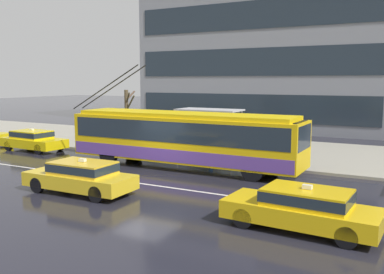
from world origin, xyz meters
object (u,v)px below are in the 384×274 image
taxi_oncoming_far (303,207)px  pedestrian_approaching_curb (211,136)px  taxi_oncoming_near (81,175)px  street_tree_bare (127,115)px  taxi_queued_behind_bus (33,139)px  trolleybus (183,137)px  bus_shelter (211,119)px  pedestrian_at_shelter (140,125)px

taxi_oncoming_far → pedestrian_approaching_curb: size_ratio=2.66×
taxi_oncoming_near → street_tree_bare: bearing=117.9°
taxi_queued_behind_bus → street_tree_bare: size_ratio=1.21×
trolleybus → pedestrian_approaching_curb: bearing=92.9°
taxi_queued_behind_bus → pedestrian_approaching_curb: 11.40m
bus_shelter → pedestrian_approaching_curb: bus_shelter is taller
trolleybus → taxi_oncoming_far: size_ratio=2.84×
bus_shelter → pedestrian_approaching_curb: (0.20, -0.40, -0.95)m
bus_shelter → street_tree_bare: street_tree_bare is taller
trolleybus → street_tree_bare: bearing=148.0°
taxi_oncoming_far → bus_shelter: bus_shelter is taller
taxi_oncoming_far → street_tree_bare: street_tree_bare is taller
pedestrian_at_shelter → street_tree_bare: street_tree_bare is taller
trolleybus → taxi_queued_behind_bus: size_ratio=2.98×
trolleybus → street_tree_bare: (-6.62, 4.13, 0.61)m
trolleybus → pedestrian_at_shelter: trolleybus is taller
taxi_oncoming_far → street_tree_bare: (-14.23, 10.36, 1.47)m
street_tree_bare → bus_shelter: bearing=-1.1°
street_tree_bare → trolleybus: bearing=-32.0°
bus_shelter → street_tree_bare: size_ratio=1.03×
bus_shelter → street_tree_bare: (-6.24, 0.12, 0.04)m
pedestrian_approaching_curb → street_tree_bare: 6.53m
taxi_oncoming_far → bus_shelter: 13.07m
trolleybus → taxi_oncoming_far: trolleybus is taller
taxi_oncoming_near → street_tree_bare: street_tree_bare is taller
pedestrian_approaching_curb → pedestrian_at_shelter: bearing=-160.2°
pedestrian_at_shelter → pedestrian_approaching_curb: pedestrian_at_shelter is taller
taxi_oncoming_far → taxi_oncoming_near: bearing=179.8°
trolleybus → street_tree_bare: size_ratio=3.61×
taxi_oncoming_far → pedestrian_approaching_curb: (-7.80, 9.84, 0.47)m
pedestrian_approaching_curb → trolleybus: bearing=-87.1°
pedestrian_approaching_curb → taxi_oncoming_far: bearing=-51.6°
taxi_queued_behind_bus → pedestrian_at_shelter: pedestrian_at_shelter is taller
taxi_queued_behind_bus → pedestrian_at_shelter: (6.83, 2.04, 1.06)m
taxi_oncoming_near → pedestrian_at_shelter: (-3.05, 8.35, 1.06)m
taxi_oncoming_far → bus_shelter: size_ratio=1.23×
pedestrian_approaching_curb → street_tree_bare: street_tree_bare is taller
pedestrian_at_shelter → street_tree_bare: 3.14m
taxi_oncoming_near → taxi_queued_behind_bus: 11.72m
bus_shelter → pedestrian_at_shelter: size_ratio=1.85×
taxi_oncoming_far → pedestrian_at_shelter: 14.53m
pedestrian_at_shelter → taxi_oncoming_near: bearing=-70.0°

